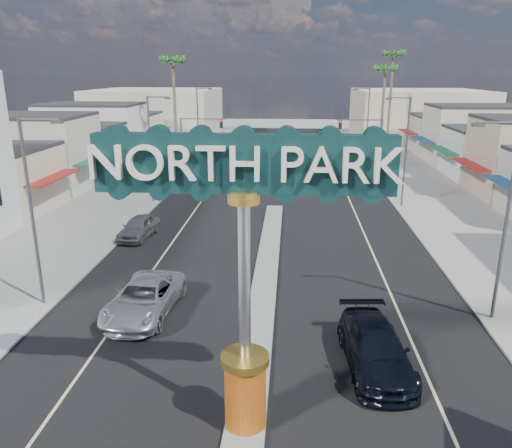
# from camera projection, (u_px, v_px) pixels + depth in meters

# --- Properties ---
(ground) EXTENTS (160.00, 160.00, 0.00)m
(ground) POSITION_uv_depth(u_px,v_px,m) (275.00, 204.00, 42.66)
(ground) COLOR gray
(ground) RESTS_ON ground
(road) EXTENTS (20.00, 120.00, 0.01)m
(road) POSITION_uv_depth(u_px,v_px,m) (275.00, 204.00, 42.66)
(road) COLOR black
(road) RESTS_ON ground
(median_island) EXTENTS (1.30, 30.00, 0.16)m
(median_island) POSITION_uv_depth(u_px,v_px,m) (265.00, 277.00, 27.38)
(median_island) COLOR gray
(median_island) RESTS_ON ground
(sidewalk_left) EXTENTS (8.00, 120.00, 0.12)m
(sidewalk_left) POSITION_uv_depth(u_px,v_px,m) (115.00, 201.00, 43.60)
(sidewalk_left) COLOR gray
(sidewalk_left) RESTS_ON ground
(sidewalk_right) EXTENTS (8.00, 120.00, 0.12)m
(sidewalk_right) POSITION_uv_depth(u_px,v_px,m) (442.00, 207.00, 41.69)
(sidewalk_right) COLOR gray
(sidewalk_right) RESTS_ON ground
(storefront_row_left) EXTENTS (12.00, 42.00, 6.00)m
(storefront_row_left) POSITION_uv_depth(u_px,v_px,m) (65.00, 145.00, 55.81)
(storefront_row_left) COLOR beige
(storefront_row_left) RESTS_ON ground
(storefront_row_right) EXTENTS (12.00, 42.00, 6.00)m
(storefront_row_right) POSITION_uv_depth(u_px,v_px,m) (507.00, 150.00, 52.55)
(storefront_row_right) COLOR #B7B29E
(storefront_row_right) RESTS_ON ground
(backdrop_far_left) EXTENTS (20.00, 20.00, 8.00)m
(backdrop_far_left) POSITION_uv_depth(u_px,v_px,m) (157.00, 113.00, 85.90)
(backdrop_far_left) COLOR #B7B29E
(backdrop_far_left) RESTS_ON ground
(backdrop_far_right) EXTENTS (20.00, 20.00, 8.00)m
(backdrop_far_right) POSITION_uv_depth(u_px,v_px,m) (417.00, 115.00, 82.91)
(backdrop_far_right) COLOR beige
(backdrop_far_right) RESTS_ON ground
(gateway_sign) EXTENTS (8.20, 1.50, 9.15)m
(gateway_sign) POSITION_uv_depth(u_px,v_px,m) (244.00, 253.00, 14.20)
(gateway_sign) COLOR #B44D0D
(gateway_sign) RESTS_ON median_island
(traffic_signal_left) EXTENTS (5.09, 0.45, 6.00)m
(traffic_signal_left) POSITION_uv_depth(u_px,v_px,m) (197.00, 134.00, 55.38)
(traffic_signal_left) COLOR #47474C
(traffic_signal_left) RESTS_ON ground
(traffic_signal_right) EXTENTS (5.09, 0.45, 6.00)m
(traffic_signal_right) POSITION_uv_depth(u_px,v_px,m) (365.00, 135.00, 54.13)
(traffic_signal_right) COLOR #47474C
(traffic_signal_right) RESTS_ON ground
(streetlight_l_near) EXTENTS (2.03, 0.22, 9.00)m
(streetlight_l_near) POSITION_uv_depth(u_px,v_px,m) (34.00, 204.00, 22.81)
(streetlight_l_near) COLOR #47474C
(streetlight_l_near) RESTS_ON ground
(streetlight_l_mid) EXTENTS (2.03, 0.22, 9.00)m
(streetlight_l_mid) POSITION_uv_depth(u_px,v_px,m) (152.00, 144.00, 41.89)
(streetlight_l_mid) COLOR #47474C
(streetlight_l_mid) RESTS_ON ground
(streetlight_l_far) EXTENTS (2.03, 0.22, 9.00)m
(streetlight_l_far) POSITION_uv_depth(u_px,v_px,m) (199.00, 120.00, 62.87)
(streetlight_l_far) COLOR #47474C
(streetlight_l_far) RESTS_ON ground
(streetlight_r_near) EXTENTS (2.03, 0.22, 9.00)m
(streetlight_r_near) POSITION_uv_depth(u_px,v_px,m) (504.00, 213.00, 21.40)
(streetlight_r_near) COLOR #47474C
(streetlight_r_near) RESTS_ON ground
(streetlight_r_mid) EXTENTS (2.03, 0.22, 9.00)m
(streetlight_r_mid) POSITION_uv_depth(u_px,v_px,m) (404.00, 146.00, 40.47)
(streetlight_r_mid) COLOR #47474C
(streetlight_r_mid) RESTS_ON ground
(streetlight_r_far) EXTENTS (2.03, 0.22, 9.00)m
(streetlight_r_far) POSITION_uv_depth(u_px,v_px,m) (366.00, 121.00, 61.45)
(streetlight_r_far) COLOR #47474C
(streetlight_r_far) RESTS_ON ground
(palm_left_far) EXTENTS (2.60, 2.60, 13.10)m
(palm_left_far) POSITION_uv_depth(u_px,v_px,m) (173.00, 66.00, 59.25)
(palm_left_far) COLOR brown
(palm_left_far) RESTS_ON ground
(palm_right_mid) EXTENTS (2.60, 2.60, 12.10)m
(palm_right_mid) POSITION_uv_depth(u_px,v_px,m) (385.00, 74.00, 63.47)
(palm_right_mid) COLOR brown
(palm_right_mid) RESTS_ON ground
(palm_right_far) EXTENTS (2.60, 2.60, 14.10)m
(palm_right_far) POSITION_uv_depth(u_px,v_px,m) (393.00, 60.00, 68.53)
(palm_right_far) COLOR brown
(palm_right_far) RESTS_ON ground
(suv_left) EXTENTS (3.06, 5.93, 1.60)m
(suv_left) POSITION_uv_depth(u_px,v_px,m) (144.00, 298.00, 23.16)
(suv_left) COLOR silver
(suv_left) RESTS_ON ground
(suv_right) EXTENTS (2.68, 5.71, 1.61)m
(suv_right) POSITION_uv_depth(u_px,v_px,m) (375.00, 348.00, 18.96)
(suv_right) COLOR black
(suv_right) RESTS_ON ground
(car_parked_left) EXTENTS (2.27, 4.53, 1.48)m
(car_parked_left) POSITION_uv_depth(u_px,v_px,m) (139.00, 227.00, 33.97)
(car_parked_left) COLOR slate
(car_parked_left) RESTS_ON ground
(city_bus) EXTENTS (3.46, 11.42, 3.14)m
(city_bus) POSITION_uv_depth(u_px,v_px,m) (250.00, 159.00, 55.33)
(city_bus) COLOR white
(city_bus) RESTS_ON ground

